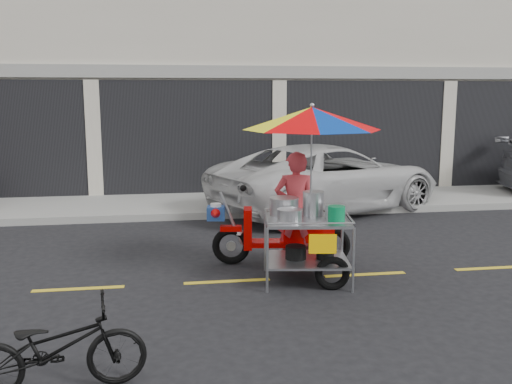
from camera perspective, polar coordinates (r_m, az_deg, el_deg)
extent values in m
plane|color=black|center=(8.46, 10.84, -8.12)|extent=(90.00, 90.00, 0.00)
cube|color=gray|center=(13.59, 3.06, -0.82)|extent=(45.00, 3.00, 0.15)
cube|color=beige|center=(18.33, -0.15, 14.26)|extent=(36.00, 8.00, 8.00)
cube|color=black|center=(14.35, 2.31, 5.30)|extent=(35.28, 0.06, 2.90)
cube|color=gray|center=(14.29, 2.37, 11.90)|extent=(36.00, 0.12, 0.30)
cube|color=gold|center=(8.46, 10.84, -8.09)|extent=(42.00, 0.10, 0.01)
imported|color=silver|center=(12.68, 7.18, 1.42)|extent=(5.91, 4.46, 1.49)
imported|color=black|center=(5.40, -19.42, -14.48)|extent=(1.61, 0.74, 0.82)
torus|color=black|center=(8.74, -2.50, -5.40)|extent=(0.59, 0.20, 0.58)
torus|color=black|center=(8.82, 7.55, -5.33)|extent=(0.59, 0.20, 0.58)
cylinder|color=#9EA0A5|center=(8.74, -2.50, -5.40)|extent=(0.15, 0.08, 0.14)
cylinder|color=#9EA0A5|center=(8.82, 7.55, -5.33)|extent=(0.15, 0.08, 0.14)
cube|color=#C90402|center=(8.67, -2.51, -3.64)|extent=(0.34, 0.17, 0.08)
cylinder|color=#9EA0A5|center=(8.64, -2.52, -2.65)|extent=(0.38, 0.10, 0.83)
cube|color=#C90402|center=(8.67, -0.82, -3.64)|extent=(0.17, 0.36, 0.61)
cube|color=#C90402|center=(8.74, 2.22, -5.13)|extent=(0.85, 0.40, 0.08)
cube|color=#C90402|center=(8.71, 5.26, -3.61)|extent=(0.80, 0.37, 0.41)
cube|color=black|center=(8.65, 4.61, -2.10)|extent=(0.69, 0.34, 0.10)
cylinder|color=#9EA0A5|center=(8.57, -1.72, -0.65)|extent=(0.12, 0.56, 0.04)
sphere|color=black|center=(8.75, -1.29, 0.39)|extent=(0.10, 0.10, 0.10)
cylinder|color=white|center=(8.69, -1.70, -4.10)|extent=(0.14, 0.14, 0.05)
cube|color=navy|center=(8.63, -4.02, -2.12)|extent=(0.30, 0.26, 0.20)
cylinder|color=white|center=(8.61, -4.03, -1.32)|extent=(0.19, 0.19, 0.05)
cone|color=#C90402|center=(8.46, -4.09, -2.23)|extent=(0.21, 0.25, 0.18)
torus|color=black|center=(7.70, 7.64, -8.07)|extent=(0.48, 0.17, 0.47)
cylinder|color=#9EA0A5|center=(7.47, 1.12, -6.88)|extent=(0.04, 0.04, 0.87)
cylinder|color=#9EA0A5|center=(8.35, 0.93, -5.06)|extent=(0.04, 0.04, 0.87)
cylinder|color=#9EA0A5|center=(7.59, 9.71, -6.75)|extent=(0.04, 0.04, 0.87)
cylinder|color=#9EA0A5|center=(8.46, 8.60, -4.98)|extent=(0.04, 0.04, 0.87)
cube|color=#9EA0A5|center=(7.98, 5.09, -6.77)|extent=(1.25, 1.07, 0.03)
cube|color=#9EA0A5|center=(7.84, 5.15, -2.82)|extent=(1.25, 1.07, 0.04)
cylinder|color=#9EA0A5|center=(7.38, 5.51, -3.14)|extent=(1.12, 0.19, 0.02)
cylinder|color=#9EA0A5|center=(8.27, 4.84, -1.71)|extent=(1.12, 0.19, 0.02)
cylinder|color=#9EA0A5|center=(7.79, 1.03, -2.40)|extent=(0.16, 0.91, 0.02)
cylinder|color=#9EA0A5|center=(7.90, 9.22, -2.35)|extent=(0.16, 0.91, 0.02)
cylinder|color=#9EA0A5|center=(8.42, 4.78, -5.87)|extent=(0.15, 0.77, 0.04)
cylinder|color=#9EA0A5|center=(8.30, 4.83, -2.47)|extent=(0.15, 0.77, 0.04)
cube|color=#FFBC00|center=(7.43, 6.69, -5.18)|extent=(0.36, 0.07, 0.26)
cylinder|color=#B7B7BC|center=(7.99, 2.83, -1.54)|extent=(0.45, 0.45, 0.24)
cylinder|color=#B7B7BC|center=(8.03, 5.74, -1.21)|extent=(0.33, 0.33, 0.32)
cylinder|color=#B7B7BC|center=(7.92, 7.93, -2.01)|extent=(0.31, 0.31, 0.16)
cylinder|color=#B7B7BC|center=(7.62, 3.39, -2.42)|extent=(0.37, 0.37, 0.15)
cylinder|color=#087B43|center=(7.61, 8.04, -2.25)|extent=(0.26, 0.26, 0.23)
cylinder|color=black|center=(7.94, 3.99, -6.04)|extent=(0.32, 0.32, 0.18)
cylinder|color=black|center=(7.98, 6.94, -6.07)|extent=(0.28, 0.28, 0.16)
cylinder|color=#9EA0A5|center=(7.82, 5.54, 2.84)|extent=(0.03, 0.03, 1.53)
sphere|color=#9EA0A5|center=(7.76, 5.63, 8.62)|extent=(0.06, 0.06, 0.06)
imported|color=#BA323A|center=(8.63, 3.94, -1.66)|extent=(0.69, 0.50, 1.73)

